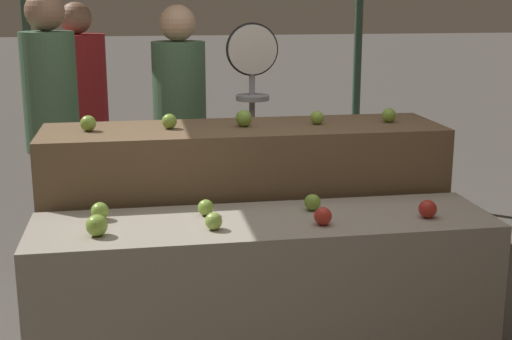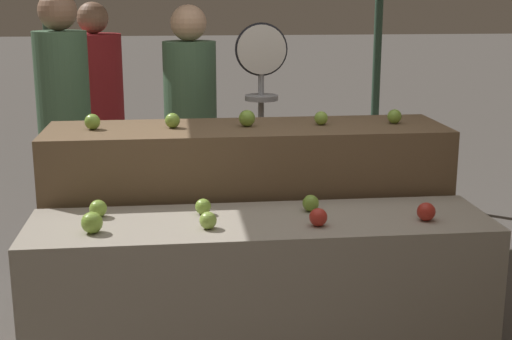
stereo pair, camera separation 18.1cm
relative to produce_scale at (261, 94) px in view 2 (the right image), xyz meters
name	(u,v)px [view 2 (the right image)]	position (x,y,z in m)	size (l,w,h in m)	color
display_counter_front	(261,304)	(-0.15, -1.26, -0.78)	(2.03, 0.55, 0.80)	gray
display_counter_back	(247,230)	(-0.15, -0.66, -0.63)	(2.03, 0.55, 1.11)	brown
apple_front_0	(92,223)	(-0.87, -1.36, -0.33)	(0.09, 0.09, 0.09)	#84AD3D
apple_front_1	(208,220)	(-0.39, -1.36, -0.34)	(0.07, 0.07, 0.07)	#8EB247
apple_front_2	(318,217)	(0.08, -1.38, -0.34)	(0.08, 0.08, 0.08)	#B72D23
apple_front_3	(426,212)	(0.56, -1.36, -0.34)	(0.08, 0.08, 0.08)	#AD281E
apple_front_4	(98,209)	(-0.86, -1.14, -0.34)	(0.08, 0.08, 0.08)	#84AD3D
apple_front_5	(203,207)	(-0.40, -1.16, -0.34)	(0.07, 0.07, 0.07)	#84AD3D
apple_front_6	(311,203)	(0.08, -1.16, -0.34)	(0.08, 0.08, 0.08)	#7AA338
apple_back_0	(92,122)	(-0.93, -0.66, -0.03)	(0.08, 0.08, 0.08)	#7AA338
apple_back_1	(172,121)	(-0.53, -0.66, -0.04)	(0.08, 0.08, 0.08)	#7AA338
apple_back_2	(247,118)	(-0.15, -0.66, -0.03)	(0.08, 0.08, 0.08)	#7AA338
apple_back_3	(321,118)	(0.23, -0.66, -0.04)	(0.07, 0.07, 0.07)	#84AD3D
apple_back_4	(394,116)	(0.62, -0.66, -0.04)	(0.07, 0.07, 0.07)	#7AA338
produce_scale	(261,94)	(0.00, 0.00, 0.00)	(0.31, 0.20, 1.60)	#99999E
person_vendor_at_scale	(191,119)	(-0.42, 0.27, -0.19)	(0.40, 0.40, 1.70)	#2D2D38
person_customer_left	(97,104)	(-1.08, 1.08, -0.20)	(0.47, 0.47, 1.71)	#2D2D38
person_customer_right	(64,114)	(-1.20, 0.24, -0.13)	(0.41, 0.41, 1.78)	#2D2D38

